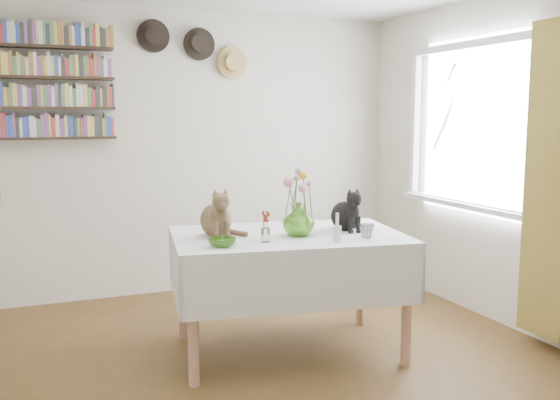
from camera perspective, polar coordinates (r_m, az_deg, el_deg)
name	(u,v)px	position (r m, az deg, el deg)	size (l,w,h in m)	color
room	(280,175)	(3.49, -0.02, 2.29)	(4.08, 4.58, 2.58)	brown
window	(470,139)	(5.19, 16.96, 5.36)	(0.12, 1.52, 1.32)	white
curtain	(552,181)	(4.49, 23.64, 1.58)	(0.12, 0.38, 2.10)	brown
dining_table	(288,263)	(4.16, 0.75, -5.82)	(1.64, 1.19, 0.81)	white
tabby_cat	(216,211)	(4.03, -5.90, -1.03)	(0.22, 0.28, 0.33)	brown
black_cat	(345,208)	(4.26, 5.98, -0.75)	(0.20, 0.25, 0.30)	black
flower_vase	(299,219)	(4.04, 1.70, -1.77)	(0.21, 0.21, 0.22)	#83C94C
green_bowl	(222,242)	(3.74, -5.31, -3.88)	(0.17, 0.17, 0.05)	#83C94C
drinking_glass	(366,231)	(4.02, 7.91, -2.82)	(0.10, 0.10, 0.09)	white
candlestick	(337,232)	(3.87, 5.24, -2.96)	(0.05, 0.05, 0.18)	white
berry_jar	(266,227)	(3.85, -1.33, -2.44)	(0.05, 0.05, 0.22)	white
porcelain_figurine	(349,224)	(4.26, 6.37, -2.21)	(0.05, 0.05, 0.10)	white
flower_bouquet	(298,184)	(4.02, 1.67, 1.50)	(0.17, 0.13, 0.39)	#4C7233
bookshelf_unit	(49,82)	(5.38, -20.35, 10.04)	(1.00, 0.16, 0.91)	#2F2115
wall_hats	(196,48)	(5.62, -7.68, 13.65)	(0.98, 0.09, 0.48)	black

